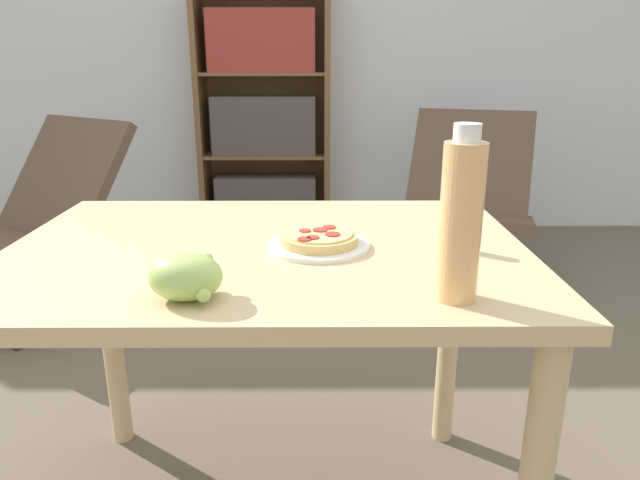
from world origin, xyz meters
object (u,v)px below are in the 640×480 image
at_px(lounge_chair_near, 41,252).
at_px(lounge_chair_far, 464,227).
at_px(pizza_on_plate, 319,241).
at_px(salt_shaker, 468,236).
at_px(grape_bunch, 186,277).
at_px(drink_bottle, 461,220).
at_px(bookshelf, 264,122).

distance_m(lounge_chair_near, lounge_chair_far, 2.13).
xyz_separation_m(pizza_on_plate, salt_shaker, (0.31, -0.03, 0.02)).
relative_size(pizza_on_plate, grape_bunch, 1.74).
bearing_deg(pizza_on_plate, salt_shaker, -5.00).
bearing_deg(pizza_on_plate, lounge_chair_near, 133.70).
bearing_deg(drink_bottle, pizza_on_plate, 130.12).
height_order(pizza_on_plate, drink_bottle, drink_bottle).
bearing_deg(pizza_on_plate, lounge_chair_far, 65.94).
relative_size(drink_bottle, salt_shaker, 4.29).
distance_m(grape_bunch, bookshelf, 2.89).
relative_size(grape_bunch, salt_shaker, 1.83).
relative_size(salt_shaker, bookshelf, 0.04).
bearing_deg(salt_shaker, grape_bunch, -155.42).
xyz_separation_m(salt_shaker, lounge_chair_far, (0.48, 1.80, -0.51)).
bearing_deg(salt_shaker, lounge_chair_far, 75.16).
xyz_separation_m(pizza_on_plate, drink_bottle, (0.23, -0.28, 0.12)).
height_order(grape_bunch, salt_shaker, grape_bunch).
bearing_deg(grape_bunch, salt_shaker, 24.58).
height_order(drink_bottle, lounge_chair_near, drink_bottle).
bearing_deg(lounge_chair_near, bookshelf, 86.30).
relative_size(pizza_on_plate, lounge_chair_far, 0.24).
relative_size(salt_shaker, lounge_chair_near, 0.07).
relative_size(drink_bottle, bookshelf, 0.19).
relative_size(grape_bunch, drink_bottle, 0.43).
bearing_deg(grape_bunch, bookshelf, 92.43).
height_order(lounge_chair_near, lounge_chair_far, same).
bearing_deg(lounge_chair_far, bookshelf, 162.36).
xyz_separation_m(grape_bunch, lounge_chair_far, (1.02, 2.05, -0.51)).
height_order(pizza_on_plate, salt_shaker, salt_shaker).
height_order(drink_bottle, bookshelf, bookshelf).
xyz_separation_m(salt_shaker, bookshelf, (-0.66, 2.64, -0.04)).
bearing_deg(lounge_chair_far, pizza_on_plate, -95.41).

